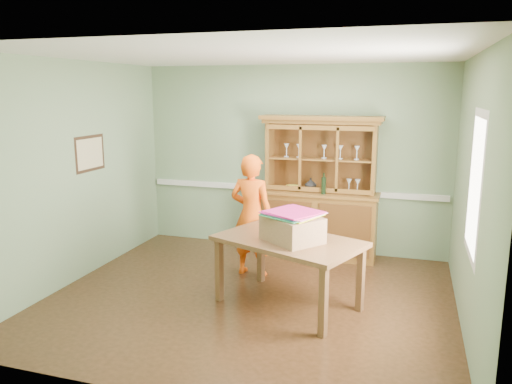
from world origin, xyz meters
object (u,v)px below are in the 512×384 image
(dining_table, at_px, (288,247))
(cardboard_box, at_px, (292,229))
(china_hutch, at_px, (319,207))
(person, at_px, (252,215))

(dining_table, bearing_deg, cardboard_box, -26.42)
(china_hutch, bearing_deg, person, -123.33)
(dining_table, bearing_deg, china_hutch, 111.89)
(dining_table, xyz_separation_m, person, (-0.68, 0.80, 0.11))
(cardboard_box, bearing_deg, dining_table, 131.82)
(person, bearing_deg, china_hutch, -116.70)
(china_hutch, distance_m, cardboard_box, 1.89)
(china_hutch, distance_m, dining_table, 1.82)
(china_hutch, bearing_deg, dining_table, -89.88)
(cardboard_box, bearing_deg, person, 130.50)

